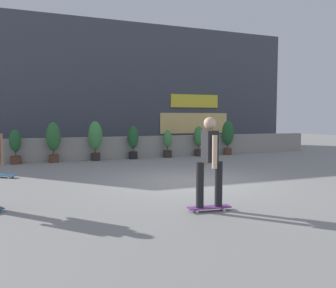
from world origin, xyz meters
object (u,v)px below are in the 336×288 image
object	(u,v)px
potted_plant_0	(15,145)
skater_by_wall_left	(210,159)
skateboard_near_camera	(3,175)
potted_plant_6	(228,135)
potted_plant_3	(133,140)
potted_plant_4	(168,143)
potted_plant_1	(53,139)
potted_plant_2	(95,138)
potted_plant_5	(199,139)

from	to	relation	value
potted_plant_0	skater_by_wall_left	bearing A→B (deg)	-66.85
skateboard_near_camera	potted_plant_6	bearing A→B (deg)	18.11
potted_plant_3	skateboard_near_camera	bearing A→B (deg)	-147.30
potted_plant_3	skateboard_near_camera	size ratio (longest dim) A/B	1.79
potted_plant_3	potted_plant_4	xyz separation A→B (m)	(1.52, 0.00, -0.15)
potted_plant_1	potted_plant_3	distance (m)	3.11
potted_plant_6	skateboard_near_camera	bearing A→B (deg)	-161.89
potted_plant_2	potted_plant_3	size ratio (longest dim) A/B	1.15
potted_plant_2	potted_plant_4	bearing A→B (deg)	0.00
potted_plant_0	potted_plant_3	xyz separation A→B (m)	(4.43, 0.00, 0.07)
potted_plant_0	potted_plant_2	xyz separation A→B (m)	(2.89, -0.00, 0.22)
potted_plant_6	potted_plant_4	bearing A→B (deg)	180.00
potted_plant_3	potted_plant_5	xyz separation A→B (m)	(3.00, -0.00, -0.03)
potted_plant_0	potted_plant_5	bearing A→B (deg)	-0.00
potted_plant_0	potted_plant_6	distance (m)	8.91
potted_plant_0	potted_plant_3	size ratio (longest dim) A/B	0.93
potted_plant_4	skater_by_wall_left	world-z (taller)	skater_by_wall_left
potted_plant_1	potted_plant_6	bearing A→B (deg)	0.00
potted_plant_0	skateboard_near_camera	distance (m)	3.06
skateboard_near_camera	potted_plant_0	bearing A→B (deg)	85.85
potted_plant_5	skater_by_wall_left	world-z (taller)	skater_by_wall_left
potted_plant_0	potted_plant_4	distance (m)	5.95
potted_plant_0	skater_by_wall_left	distance (m)	8.97
potted_plant_6	potted_plant_0	bearing A→B (deg)	180.00
potted_plant_0	potted_plant_2	world-z (taller)	potted_plant_2
potted_plant_3	potted_plant_5	size ratio (longest dim) A/B	1.03
potted_plant_0	potted_plant_6	bearing A→B (deg)	-0.00
potted_plant_0	potted_plant_3	distance (m)	4.43
potted_plant_4	skateboard_near_camera	xyz separation A→B (m)	(-6.16, -2.98, -0.55)
potted_plant_4	potted_plant_5	size ratio (longest dim) A/B	0.89
potted_plant_1	potted_plant_6	distance (m)	7.59
potted_plant_0	potted_plant_4	size ratio (longest dim) A/B	1.08
potted_plant_0	potted_plant_5	xyz separation A→B (m)	(7.43, -0.00, 0.05)
potted_plant_1	potted_plant_4	distance (m)	4.63
potted_plant_5	potted_plant_6	distance (m)	1.49
potted_plant_1	potted_plant_4	size ratio (longest dim) A/B	1.30
potted_plant_0	skater_by_wall_left	xyz separation A→B (m)	(3.53, -8.25, 0.25)
potted_plant_5	potted_plant_6	bearing A→B (deg)	0.00
skater_by_wall_left	potted_plant_6	bearing A→B (deg)	56.87
potted_plant_2	potted_plant_3	xyz separation A→B (m)	(1.54, 0.00, -0.15)
potted_plant_2	potted_plant_6	size ratio (longest dim) A/B	1.00
potted_plant_1	potted_plant_6	size ratio (longest dim) A/B	0.98
potted_plant_0	potted_plant_2	size ratio (longest dim) A/B	0.81
potted_plant_2	potted_plant_5	xyz separation A→B (m)	(4.54, 0.00, -0.17)
potted_plant_4	potted_plant_6	distance (m)	2.97
potted_plant_0	skateboard_near_camera	size ratio (longest dim) A/B	1.67
potted_plant_5	potted_plant_2	bearing A→B (deg)	-180.00
potted_plant_0	potted_plant_4	xyz separation A→B (m)	(5.95, 0.00, -0.08)
potted_plant_6	potted_plant_1	bearing A→B (deg)	180.00
potted_plant_2	potted_plant_3	world-z (taller)	potted_plant_2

